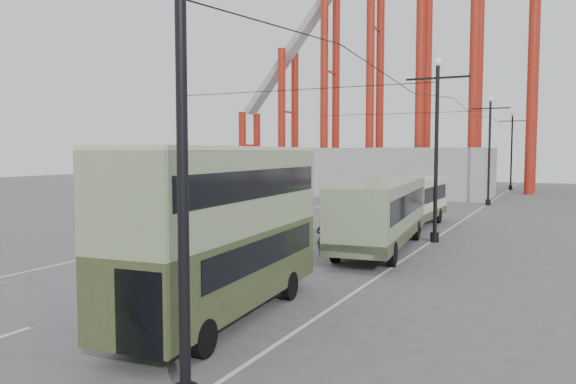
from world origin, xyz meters
The scene contains 10 objects.
ground centered at (0.00, 0.00, 0.00)m, with size 160.00×160.00×0.00m, color #505053.
road_markings centered at (-0.86, 19.70, 0.01)m, with size 12.52×120.00×0.01m.
lamp_post_mid centered at (5.60, 18.00, 4.68)m, with size 3.20×0.44×9.32m.
lamp_post_far centered at (5.60, 40.00, 4.68)m, with size 3.20×0.44×9.32m.
lamp_post_distant centered at (5.60, 62.00, 4.68)m, with size 3.20×0.44×9.32m.
fairground_shed centered at (-6.00, 47.00, 2.50)m, with size 22.00×10.00×5.00m, color gray.
double_decker_bus centered at (3.10, 2.10, 2.66)m, with size 2.97×9.00×4.75m.
single_decker_green centered at (3.79, 14.69, 1.81)m, with size 3.78×11.57×3.21m.
single_decker_cream centered at (3.12, 23.23, 1.66)m, with size 2.46×9.49×2.95m.
pedestrian centered at (1.86, 12.09, 0.80)m, with size 0.58×0.38×1.59m, color black.
Camera 1 is at (11.48, -10.80, 4.61)m, focal length 35.00 mm.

